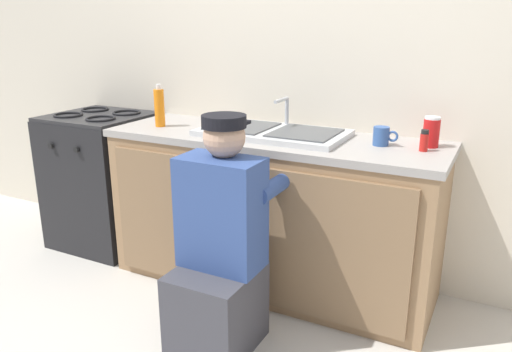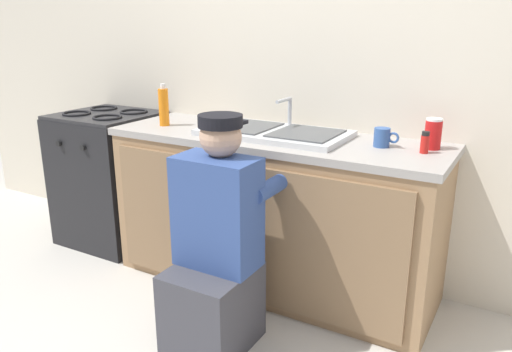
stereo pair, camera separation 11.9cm
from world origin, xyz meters
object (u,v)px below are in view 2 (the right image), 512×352
soda_cup_red (433,134)px  plumber_person (216,254)px  stove_range (111,177)px  sink_double_basin (274,132)px  soap_bottle_orange (164,107)px  coffee_mug (382,137)px  spice_bottle_red (425,143)px

soda_cup_red → plumber_person: bearing=-135.6°
stove_range → plumber_person: (1.32, -0.64, 0.01)m
stove_range → sink_double_basin: bearing=0.1°
sink_double_basin → soda_cup_red: 0.82m
plumber_person → soap_bottle_orange: bearing=143.0°
soap_bottle_orange → coffee_mug: size_ratio=1.98×
stove_range → spice_bottle_red: (2.08, 0.02, 0.49)m
sink_double_basin → spice_bottle_red: (0.80, 0.01, 0.03)m
spice_bottle_red → stove_range: bearing=-179.5°
plumber_person → soap_bottle_orange: 1.08m
soap_bottle_orange → coffee_mug: soap_bottle_orange is taller
coffee_mug → sink_double_basin: bearing=-176.1°
sink_double_basin → soap_bottle_orange: size_ratio=3.20×
coffee_mug → plumber_person: bearing=-129.0°
soda_cup_red → soap_bottle_orange: size_ratio=0.61×
sink_double_basin → soap_bottle_orange: bearing=-173.4°
sink_double_basin → soap_bottle_orange: soap_bottle_orange is taller
sink_double_basin → stove_range: sink_double_basin is taller
spice_bottle_red → soap_bottle_orange: soap_bottle_orange is taller
sink_double_basin → stove_range: (-1.28, -0.00, -0.46)m
soda_cup_red → coffee_mug: soda_cup_red is taller
sink_double_basin → stove_range: bearing=-179.9°
plumber_person → coffee_mug: 1.00m
stove_range → plumber_person: 1.46m
soap_bottle_orange → coffee_mug: (1.29, 0.12, -0.07)m
plumber_person → coffee_mug: plumber_person is taller
stove_range → soap_bottle_orange: (0.58, -0.08, 0.55)m
stove_range → spice_bottle_red: size_ratio=8.76×
soap_bottle_orange → coffee_mug: bearing=5.4°
sink_double_basin → plumber_person: 0.79m
soda_cup_red → spice_bottle_red: 0.11m
stove_range → spice_bottle_red: 2.14m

